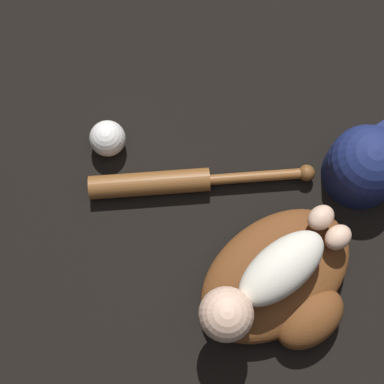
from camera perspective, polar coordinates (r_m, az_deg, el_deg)
name	(u,v)px	position (r m, az deg, el deg)	size (l,w,h in m)	color
ground_plane	(283,300)	(1.38, 8.07, -9.51)	(6.00, 6.00, 0.00)	black
baseball_glove	(281,282)	(1.34, 7.95, -7.93)	(0.39, 0.32, 0.09)	brown
baby_figure	(265,282)	(1.24, 6.51, -7.95)	(0.36, 0.15, 0.11)	silver
baseball_bat	(173,183)	(1.39, -1.70, 0.84)	(0.38, 0.37, 0.05)	brown
baseball	(108,138)	(1.42, -7.52, 4.75)	(0.08, 0.08, 0.08)	white
baseball_cap	(366,165)	(1.41, 15.17, 2.35)	(0.24, 0.18, 0.16)	navy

